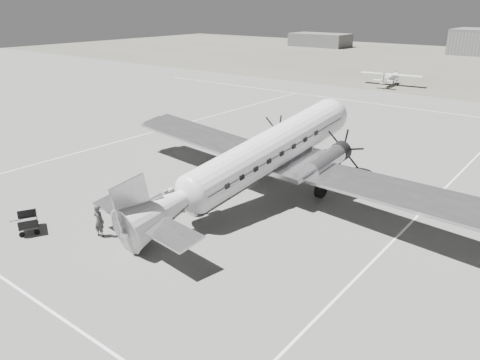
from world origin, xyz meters
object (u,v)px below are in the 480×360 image
baggage_cart_near (142,215)px  ramp_agent (167,201)px  ground_crew (99,221)px  passenger (172,200)px  dc3_airliner (258,161)px  shed_secondary (320,40)px  baggage_cart_far (28,223)px  light_plane_left (390,79)px

baggage_cart_near → ramp_agent: (0.31, 1.94, 0.39)m
ramp_agent → ground_crew: bearing=174.6°
passenger → dc3_airliner: bearing=-16.8°
ground_crew → passenger: (0.83, 5.22, -0.16)m
dc3_airliner → baggage_cart_near: (-3.86, -7.30, -2.57)m
shed_secondary → baggage_cart_near: bearing=-66.1°
baggage_cart_far → passenger: 8.99m
light_plane_left → passenger: 59.31m
light_plane_left → baggage_cart_far: size_ratio=5.52×
baggage_cart_near → passenger: passenger is taller
baggage_cart_far → ground_crew: (4.10, 2.29, 0.49)m
baggage_cart_near → dc3_airliner: bearing=36.4°
ground_crew → baggage_cart_near: bearing=-105.8°
passenger → ramp_agent: bearing=-168.8°
ramp_agent → passenger: 0.38m
light_plane_left → baggage_cart_near: size_ratio=6.30×
baggage_cart_far → ramp_agent: bearing=82.7°
shed_secondary → ramp_agent: size_ratio=10.44×
light_plane_left → ground_crew: bearing=-88.8°
dc3_airliner → ground_crew: 11.27m
dc3_airliner → light_plane_left: 55.02m
dc3_airliner → light_plane_left: size_ratio=3.04×
baggage_cart_near → passenger: 2.37m
dc3_airliner → passenger: 6.47m
ramp_agent → passenger: (0.05, 0.38, 0.00)m
light_plane_left → baggage_cart_far: 66.38m
baggage_cart_far → ramp_agent: 8.65m
ramp_agent → dc3_airliner: bearing=-29.7°
dc3_airliner → light_plane_left: dc3_airliner is taller
baggage_cart_far → passenger: size_ratio=1.10×
baggage_cart_near → ramp_agent: size_ratio=0.97×
baggage_cart_far → ground_crew: ground_crew is taller
light_plane_left → shed_secondary: bearing=122.9°
shed_secondary → ramp_agent: shed_secondary is taller
dc3_airliner → ramp_agent: (-3.55, -5.36, -2.18)m
light_plane_left → ramp_agent: (7.70, -59.18, -0.23)m
baggage_cart_near → ground_crew: size_ratio=0.81×
ground_crew → ramp_agent: 4.91m
shed_secondary → passenger: (53.58, -117.81, -1.14)m
baggage_cart_near → ground_crew: bearing=-124.9°
ground_crew → ramp_agent: ground_crew is taller
ramp_agent → shed_secondary: bearing=28.2°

